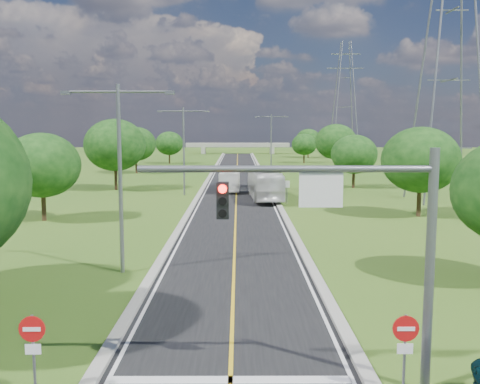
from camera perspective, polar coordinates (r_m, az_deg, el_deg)
The scene contains 25 objects.
ground at distance 76.48m, azimuth -0.35°, elevation 1.10°, with size 260.00×260.00×0.00m, color #2B5217.
road at distance 82.44m, azimuth -0.34°, elevation 1.55°, with size 8.00×150.00×0.06m, color black.
curb_left at distance 82.56m, azimuth -3.29°, elevation 1.60°, with size 0.50×150.00×0.22m, color gray.
curb_right at distance 82.53m, azimuth 2.62°, elevation 1.60°, with size 0.50×150.00×0.22m, color gray.
signal_mast at distance 15.73m, azimuth 12.47°, elevation -3.75°, with size 8.54×0.33×7.20m.
do_not_enter_left at distance 16.80m, azimuth -21.24°, elevation -14.49°, with size 0.76×0.11×2.50m.
do_not_enter_right at distance 16.45m, azimuth 17.22°, elevation -14.80°, with size 0.76×0.11×2.50m.
speed_limit_sign at distance 54.64m, azimuth 5.04°, elevation 0.42°, with size 0.55×0.09×2.40m.
overpass at distance 156.17m, azimuth -0.26°, elevation 4.97°, with size 30.00×3.00×3.20m.
streetlight_near_left at distance 28.82m, azimuth -12.71°, elevation 3.12°, with size 5.90×0.25×10.00m.
streetlight_mid_left at distance 61.43m, azimuth -6.03°, elevation 5.19°, with size 5.90×0.25×10.00m.
streetlight_far_right at distance 94.27m, azimuth 3.35°, elevation 5.82°, with size 5.90×0.25×10.00m.
power_tower_near at distance 60.47m, azimuth 21.44°, elevation 12.39°, with size 9.00×6.40×28.00m.
power_tower_far at distance 133.73m, azimuth 11.09°, elevation 9.48°, with size 9.00×6.40×28.00m.
tree_lb at distance 47.08m, azimuth -20.38°, elevation 2.69°, with size 6.30×6.30×7.33m.
tree_lc at distance 67.85m, azimuth -13.20°, elevation 4.90°, with size 7.56×7.56×8.79m.
tree_ld at distance 91.76m, azimuth -11.04°, elevation 5.05°, with size 6.72×6.72×7.82m.
tree_le at distance 115.08m, azimuth -7.56°, elevation 5.17°, with size 5.88×5.88×6.84m.
tree_rb at distance 48.78m, azimuth 18.71°, elevation 3.26°, with size 6.72×6.72×7.82m.
tree_rc at distance 69.74m, azimuth 12.08°, elevation 3.96°, with size 5.88×5.88×6.84m.
tree_rd at distance 93.62m, azimuth 10.19°, elevation 5.30°, with size 7.14×7.14×8.30m.
tree_re at distance 117.01m, azimuth 6.86°, elevation 5.05°, with size 5.46×5.46×6.35m.
tree_rf at distance 137.27m, azimuth 7.30°, elevation 5.58°, with size 6.30×6.30×7.33m.
bus_outbound at distance 57.57m, azimuth 2.66°, elevation 0.90°, with size 2.79×11.94×3.33m, color silver.
bus_inbound at distance 65.77m, azimuth -1.08°, elevation 1.42°, with size 2.34×10.02×2.79m, color white.
Camera 1 is at (0.25, -16.08, 7.78)m, focal length 40.00 mm.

